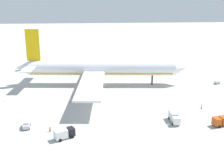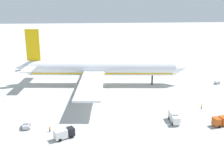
# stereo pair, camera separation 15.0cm
# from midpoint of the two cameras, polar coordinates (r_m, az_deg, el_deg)

# --- Properties ---
(ground_plane) EXTENTS (600.00, 600.00, 0.00)m
(ground_plane) POSITION_cam_midpoint_polar(r_m,az_deg,el_deg) (124.17, -2.02, -2.04)
(ground_plane) COLOR #B2B2AD
(airliner) EXTENTS (76.74, 77.47, 24.87)m
(airliner) POSITION_cam_midpoint_polar(r_m,az_deg,el_deg) (122.21, -2.68, 1.31)
(airliner) COLOR white
(airliner) RESTS_ON ground
(service_truck_1) EXTENTS (2.56, 6.54, 2.98)m
(service_truck_1) POSITION_cam_midpoint_polar(r_m,az_deg,el_deg) (89.48, 12.87, -8.67)
(service_truck_1) COLOR white
(service_truck_1) RESTS_ON ground
(service_truck_3) EXTENTS (6.54, 3.86, 2.84)m
(service_truck_3) POSITION_cam_midpoint_polar(r_m,az_deg,el_deg) (91.63, 22.12, -8.91)
(service_truck_3) COLOR #BF4C14
(service_truck_3) RESTS_ON ground
(service_truck_4) EXTENTS (6.06, 4.71, 2.86)m
(service_truck_4) POSITION_cam_midpoint_polar(r_m,az_deg,el_deg) (79.02, -9.96, -11.98)
(service_truck_4) COLOR black
(service_truck_4) RESTS_ON ground
(service_van) EXTENTS (2.48, 4.21, 1.97)m
(service_van) POSITION_cam_midpoint_polar(r_m,az_deg,el_deg) (87.85, -17.42, -9.94)
(service_van) COLOR silver
(service_van) RESTS_ON ground
(baggage_cart_0) EXTENTS (1.60, 3.07, 1.42)m
(baggage_cart_0) POSITION_cam_midpoint_polar(r_m,az_deg,el_deg) (167.01, -3.70, 2.91)
(baggage_cart_0) COLOR #26598C
(baggage_cart_0) RESTS_ON ground
(baggage_cart_1) EXTENTS (3.23, 2.22, 1.38)m
(baggage_cart_1) POSITION_cam_midpoint_polar(r_m,az_deg,el_deg) (133.19, 21.10, -1.54)
(baggage_cart_1) COLOR gray
(baggage_cart_1) RESTS_ON ground
(baggage_cart_2) EXTENTS (3.44, 2.71, 0.40)m
(baggage_cart_2) POSITION_cam_midpoint_polar(r_m,az_deg,el_deg) (154.92, -18.95, 0.84)
(baggage_cart_2) COLOR #595B60
(baggage_cart_2) RESTS_ON ground
(ground_worker_1) EXTENTS (0.54, 0.54, 1.70)m
(ground_worker_1) POSITION_cam_midpoint_polar(r_m,az_deg,el_deg) (83.78, -12.81, -11.02)
(ground_worker_1) COLOR navy
(ground_worker_1) RESTS_ON ground
(ground_worker_2) EXTENTS (0.57, 0.57, 1.74)m
(ground_worker_2) POSITION_cam_midpoint_polar(r_m,az_deg,el_deg) (102.26, 18.24, -6.37)
(ground_worker_2) COLOR #3F3F47
(ground_worker_2) RESTS_ON ground
(traffic_cone_0) EXTENTS (0.36, 0.36, 0.55)m
(traffic_cone_0) POSITION_cam_midpoint_polar(r_m,az_deg,el_deg) (166.71, 3.59, 2.71)
(traffic_cone_0) COLOR orange
(traffic_cone_0) RESTS_ON ground
(traffic_cone_1) EXTENTS (0.36, 0.36, 0.55)m
(traffic_cone_1) POSITION_cam_midpoint_polar(r_m,az_deg,el_deg) (150.72, -15.85, 0.70)
(traffic_cone_1) COLOR orange
(traffic_cone_1) RESTS_ON ground
(traffic_cone_2) EXTENTS (0.36, 0.36, 0.55)m
(traffic_cone_2) POSITION_cam_midpoint_polar(r_m,az_deg,el_deg) (160.58, -12.37, 1.86)
(traffic_cone_2) COLOR orange
(traffic_cone_2) RESTS_ON ground
(traffic_cone_3) EXTENTS (0.36, 0.36, 0.55)m
(traffic_cone_3) POSITION_cam_midpoint_polar(r_m,az_deg,el_deg) (111.39, -21.54, -5.19)
(traffic_cone_3) COLOR orange
(traffic_cone_3) RESTS_ON ground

